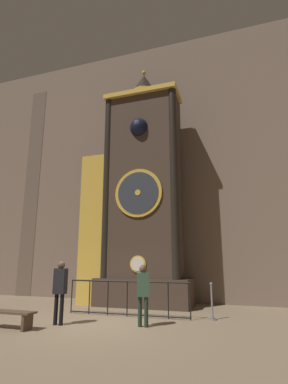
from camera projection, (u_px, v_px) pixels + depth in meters
The scene contains 8 objects.
ground_plane at pixel (94, 325), 8.25m from camera, with size 28.00×28.00×0.00m, color #847056.
cathedral_back_wall at pixel (147, 165), 14.46m from camera, with size 24.00×0.32×12.51m.
clock_tower at pixel (136, 197), 12.65m from camera, with size 4.57×1.83×10.33m.
railing_fence at pixel (127, 296), 9.60m from camera, with size 4.10×0.05×1.09m.
visitor_near at pixel (60, 286), 8.42m from camera, with size 0.35×0.24×1.71m.
visitor_far at pixel (143, 289), 8.18m from camera, with size 0.39×0.31×1.61m.
stanchion_post at pixel (212, 307), 9.00m from camera, with size 0.28×0.28×1.07m.
visitor_bench at pixel (9, 316), 7.81m from camera, with size 1.45×0.40×0.44m.
Camera 1 is at (4.10, -7.97, 1.73)m, focal length 28.00 mm.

